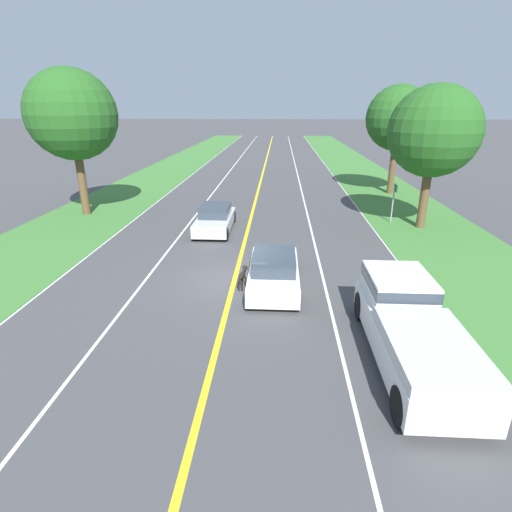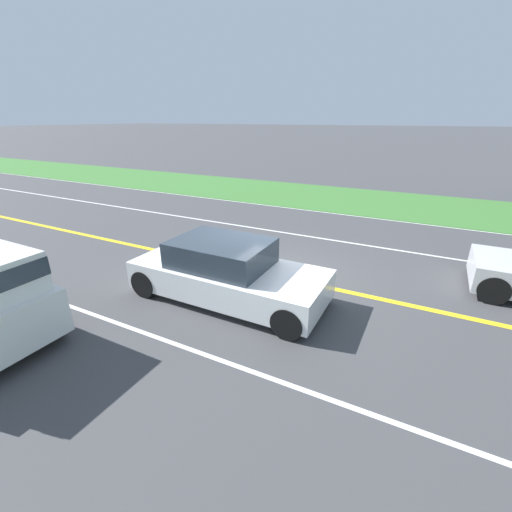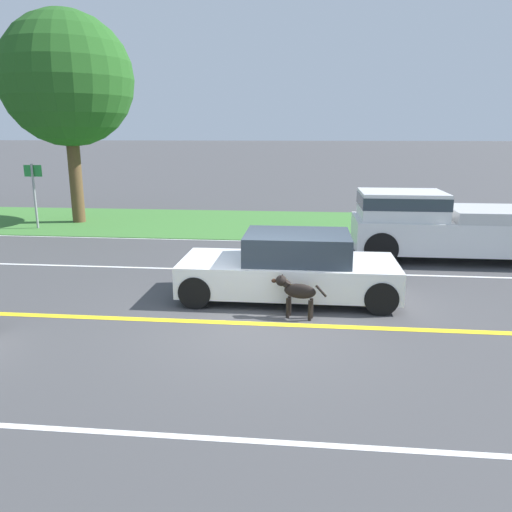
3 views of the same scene
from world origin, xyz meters
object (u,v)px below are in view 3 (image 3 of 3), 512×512
dog (296,291)px  pickup_truck (454,225)px  ego_car (291,268)px  street_sign (34,188)px  roadside_tree_right_near (67,80)px

dog → pickup_truck: 6.37m
dog → pickup_truck: size_ratio=0.18×
ego_car → dog: (-1.15, -0.14, -0.12)m
dog → street_sign: street_sign is taller
dog → street_sign: size_ratio=0.45×
roadside_tree_right_near → street_sign: (-1.38, 0.89, -3.70)m
ego_car → roadside_tree_right_near: roadside_tree_right_near is taller
street_sign → roadside_tree_right_near: bearing=-32.8°
ego_car → street_sign: bearing=53.9°
ego_car → roadside_tree_right_near: bearing=45.8°
roadside_tree_right_near → ego_car: bearing=-134.2°
ego_car → street_sign: size_ratio=1.91×
ego_car → pickup_truck: size_ratio=0.76×
ego_car → roadside_tree_right_near: size_ratio=0.58×
ego_car → pickup_truck: 5.64m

